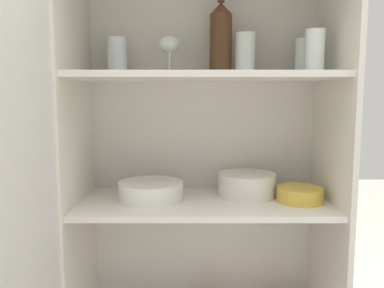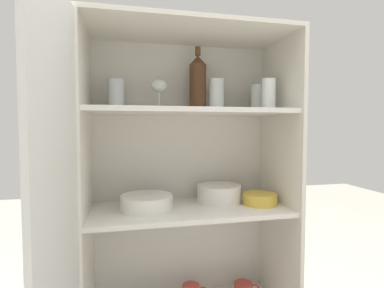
{
  "view_description": "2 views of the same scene",
  "coord_description": "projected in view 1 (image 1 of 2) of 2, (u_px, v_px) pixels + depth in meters",
  "views": [
    {
      "loc": [
        -0.04,
        -1.09,
        1.12
      ],
      "look_at": [
        -0.05,
        0.17,
        0.97
      ],
      "focal_mm": 35.0,
      "sensor_mm": 36.0,
      "label": 1
    },
    {
      "loc": [
        -0.28,
        -1.1,
        1.12
      ],
      "look_at": [
        0.02,
        0.21,
        1.05
      ],
      "focal_mm": 28.0,
      "sensor_mm": 36.0,
      "label": 2
    }
  ],
  "objects": [
    {
      "name": "cupboard_back_panel",
      "position": [
        204.0,
        188.0,
        1.5
      ],
      "size": [
        0.89,
        0.02,
        1.53
      ],
      "primitive_type": "cube",
      "color": "silver",
      "rests_on": "ground_plane"
    },
    {
      "name": "tumbler_glass_3",
      "position": [
        119.0,
        57.0,
        1.36
      ],
      "size": [
        0.07,
        0.07,
        0.13
      ],
      "color": "white",
      "rests_on": "shelf_board_upper"
    },
    {
      "name": "wine_bottle",
      "position": [
        222.0,
        39.0,
        1.34
      ],
      "size": [
        0.08,
        0.08,
        0.3
      ],
      "color": "#4C2D19",
      "rests_on": "shelf_board_upper"
    },
    {
      "name": "cupboard_side_right",
      "position": [
        330.0,
        201.0,
        1.31
      ],
      "size": [
        0.02,
        0.4,
        1.53
      ],
      "primitive_type": "cube",
      "color": "silver",
      "rests_on": "ground_plane"
    },
    {
      "name": "plate_stack_white",
      "position": [
        152.0,
        191.0,
        1.32
      ],
      "size": [
        0.23,
        0.23,
        0.06
      ],
      "color": "white",
      "rests_on": "shelf_board_middle"
    },
    {
      "name": "serving_bowl_small",
      "position": [
        301.0,
        194.0,
        1.29
      ],
      "size": [
        0.16,
        0.16,
        0.05
      ],
      "color": "gold",
      "rests_on": "shelf_board_middle"
    },
    {
      "name": "shelf_board_middle",
      "position": [
        205.0,
        203.0,
        1.31
      ],
      "size": [
        0.86,
        0.37,
        0.02
      ],
      "primitive_type": "cube",
      "color": "silver"
    },
    {
      "name": "tumbler_glass_2",
      "position": [
        316.0,
        51.0,
        1.21
      ],
      "size": [
        0.06,
        0.06,
        0.14
      ],
      "color": "white",
      "rests_on": "shelf_board_upper"
    },
    {
      "name": "mixing_bowl_large",
      "position": [
        248.0,
        184.0,
        1.37
      ],
      "size": [
        0.21,
        0.21,
        0.08
      ],
      "color": "silver",
      "rests_on": "shelf_board_middle"
    },
    {
      "name": "tumbler_glass_1",
      "position": [
        307.0,
        57.0,
        1.33
      ],
      "size": [
        0.07,
        0.07,
        0.13
      ],
      "color": "white",
      "rests_on": "shelf_board_upper"
    },
    {
      "name": "shelf_board_upper",
      "position": [
        206.0,
        77.0,
        1.26
      ],
      "size": [
        0.86,
        0.37,
        0.02
      ],
      "primitive_type": "cube",
      "color": "silver"
    },
    {
      "name": "tumbler_glass_0",
      "position": [
        247.0,
        54.0,
        1.32
      ],
      "size": [
        0.07,
        0.07,
        0.15
      ],
      "color": "white",
      "rests_on": "shelf_board_upper"
    },
    {
      "name": "cupboard_door",
      "position": [
        19.0,
        249.0,
        0.89
      ],
      "size": [
        0.04,
        0.45,
        1.53
      ],
      "color": "silver",
      "rests_on": "ground_plane"
    },
    {
      "name": "wine_glass_0",
      "position": [
        171.0,
        47.0,
        1.33
      ],
      "size": [
        0.08,
        0.08,
        0.14
      ],
      "color": "white",
      "rests_on": "shelf_board_upper"
    },
    {
      "name": "cupboard_side_left",
      "position": [
        81.0,
        201.0,
        1.31
      ],
      "size": [
        0.02,
        0.4,
        1.53
      ],
      "primitive_type": "cube",
      "color": "silver",
      "rests_on": "ground_plane"
    }
  ]
}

